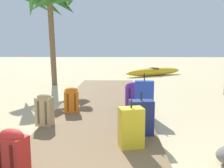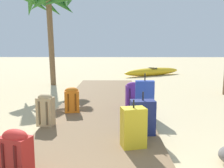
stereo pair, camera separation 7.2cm
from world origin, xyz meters
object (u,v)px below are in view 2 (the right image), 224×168
(backpack_tan, at_px, (45,109))
(kayak, at_px, (152,72))
(palm_tree_far_left, at_px, (50,8))
(suitcase_blue, at_px, (145,98))
(backpack_orange, at_px, (72,99))
(backpack_purple, at_px, (133,94))
(suitcase_yellow, at_px, (133,127))
(backpack_red, at_px, (16,153))
(suitcase_navy, at_px, (143,117))

(backpack_tan, distance_m, kayak, 8.99)
(palm_tree_far_left, bearing_deg, suitcase_blue, -55.29)
(backpack_orange, bearing_deg, backpack_purple, 14.59)
(palm_tree_far_left, relative_size, kayak, 1.10)
(backpack_tan, bearing_deg, backpack_purple, 38.11)
(kayak, bearing_deg, backpack_purple, -102.11)
(suitcase_yellow, height_order, kayak, suitcase_yellow)
(backpack_purple, bearing_deg, backpack_red, -115.12)
(suitcase_blue, height_order, kayak, suitcase_blue)
(suitcase_blue, distance_m, suitcase_yellow, 1.75)
(backpack_red, xyz_separation_m, kayak, (2.98, 10.22, -0.17))
(backpack_purple, distance_m, palm_tree_far_left, 5.35)
(backpack_tan, distance_m, suitcase_navy, 1.72)
(backpack_purple, height_order, palm_tree_far_left, palm_tree_far_left)
(suitcase_navy, xyz_separation_m, suitcase_yellow, (-0.19, -0.51, 0.00))
(backpack_orange, distance_m, palm_tree_far_left, 5.09)
(suitcase_yellow, bearing_deg, suitcase_blue, 78.13)
(backpack_red, distance_m, backpack_purple, 3.42)
(backpack_orange, height_order, backpack_red, backpack_red)
(backpack_tan, bearing_deg, suitcase_navy, -14.08)
(backpack_tan, distance_m, backpack_red, 1.82)
(backpack_red, bearing_deg, suitcase_blue, 57.41)
(suitcase_blue, distance_m, backpack_tan, 2.00)
(backpack_orange, distance_m, backpack_purple, 1.38)
(backpack_red, bearing_deg, suitcase_navy, 43.15)
(backpack_tan, relative_size, palm_tree_far_left, 0.16)
(backpack_red, bearing_deg, kayak, 73.74)
(suitcase_navy, xyz_separation_m, palm_tree_far_left, (-2.83, 5.54, 2.52))
(backpack_tan, relative_size, backpack_red, 1.05)
(backpack_orange, distance_m, backpack_tan, 0.99)
(suitcase_blue, bearing_deg, kayak, 80.16)
(suitcase_blue, xyz_separation_m, backpack_purple, (-0.21, 0.50, -0.03))
(backpack_orange, relative_size, palm_tree_far_left, 0.15)
(backpack_purple, bearing_deg, suitcase_navy, -88.89)
(suitcase_blue, distance_m, suitcase_navy, 1.22)
(backpack_orange, xyz_separation_m, palm_tree_far_left, (-1.47, 4.18, 2.52))
(suitcase_blue, relative_size, palm_tree_far_left, 0.24)
(suitcase_blue, xyz_separation_m, suitcase_navy, (-0.17, -1.20, -0.07))
(backpack_orange, bearing_deg, palm_tree_far_left, 109.33)
(suitcase_navy, xyz_separation_m, kayak, (1.50, 8.83, -0.16))
(suitcase_yellow, height_order, palm_tree_far_left, palm_tree_far_left)
(suitcase_blue, xyz_separation_m, backpack_orange, (-1.54, 0.16, -0.07))
(suitcase_blue, bearing_deg, backpack_orange, 174.19)
(backpack_red, xyz_separation_m, suitcase_yellow, (1.30, 0.88, -0.01))
(backpack_purple, relative_size, kayak, 0.19)
(suitcase_navy, bearing_deg, backpack_orange, 135.11)
(backpack_purple, bearing_deg, backpack_tan, -141.89)
(backpack_tan, distance_m, palm_tree_far_left, 5.81)
(suitcase_navy, height_order, suitcase_yellow, suitcase_navy)
(palm_tree_far_left, bearing_deg, backpack_orange, -70.67)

